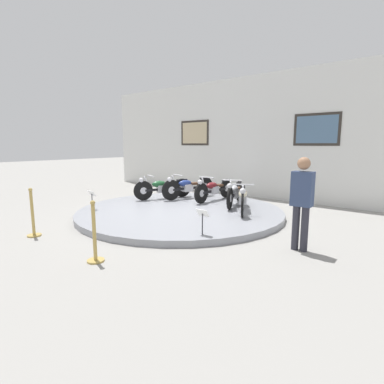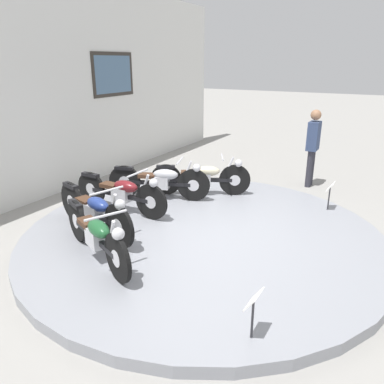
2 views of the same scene
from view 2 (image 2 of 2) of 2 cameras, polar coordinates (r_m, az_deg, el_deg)
ground_plane at (r=5.95m, az=1.65°, el=-7.21°), size 60.00×60.00×0.00m
display_platform at (r=5.92m, az=1.65°, el=-6.57°), size 5.54×5.54×0.15m
back_wall at (r=7.86m, az=-24.26°, el=13.96°), size 14.00×0.22×4.28m
motorcycle_green at (r=5.07m, az=-14.38°, el=-6.22°), size 0.86×1.82×0.78m
motorcycle_blue at (r=5.83m, az=-14.57°, el=-2.63°), size 0.68×1.94×0.80m
motorcycle_maroon at (r=6.58m, az=-10.67°, el=0.06°), size 0.54×1.96×0.78m
motorcycle_silver at (r=7.12m, az=-4.79°, el=1.85°), size 0.75×1.88×0.79m
motorcycle_cream at (r=7.32m, az=1.62°, el=2.38°), size 0.98×1.75×0.78m
info_placard_front_left at (r=3.68m, az=9.32°, el=-16.65°), size 0.26×0.11×0.51m
info_placard_front_centre at (r=6.99m, az=20.27°, el=0.26°), size 0.26×0.11×0.51m
visitor_standing at (r=8.59m, az=17.94°, el=7.01°), size 0.36×0.22×1.69m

